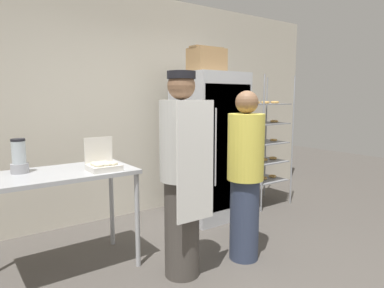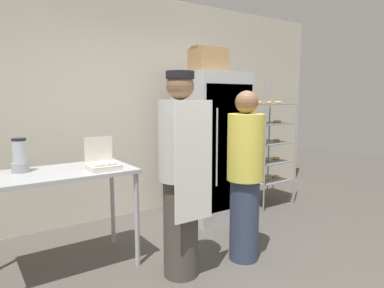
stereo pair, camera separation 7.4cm
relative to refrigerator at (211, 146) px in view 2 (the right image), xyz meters
The scene contains 10 objects.
ground_plane 1.84m from the refrigerator, 114.22° to the right, with size 14.00×14.00×0.00m, color #4C4742.
back_wall 1.11m from the refrigerator, 131.65° to the left, with size 6.40×0.12×2.83m, color beige.
refrigerator is the anchor object (origin of this frame).
baking_rack 0.98m from the refrigerator, ahead, with size 0.63×0.52×1.83m.
prep_counter 1.98m from the refrigerator, 168.89° to the right, with size 1.23×0.67×0.90m.
donut_box 1.70m from the refrigerator, 161.48° to the right, with size 0.26×0.24×0.28m.
blender_pitcher 2.24m from the refrigerator, behind, with size 0.14×0.14×0.29m.
cardboard_storage_box 1.07m from the refrigerator, 146.49° to the right, with size 0.42×0.29×0.29m.
person_baker 1.53m from the refrigerator, 137.24° to the right, with size 0.37×0.39×1.74m.
person_customer 1.23m from the refrigerator, 112.77° to the right, with size 0.34×0.34×1.59m.
Camera 2 is at (-1.98, -1.95, 1.53)m, focal length 32.00 mm.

